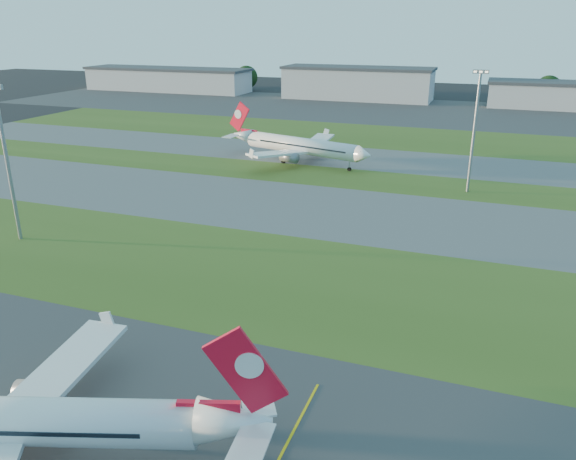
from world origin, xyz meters
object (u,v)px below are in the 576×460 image
at_px(airliner_parked, 15,422).
at_px(airliner_taxiing, 301,146).
at_px(light_mast_centre, 475,124).
at_px(light_mast_west, 6,154).

height_order(airliner_parked, airliner_taxiing, airliner_taxiing).
bearing_deg(light_mast_centre, airliner_taxiing, 163.40).
xyz_separation_m(airliner_parked, airliner_taxiing, (-12.91, 109.63, 0.35)).
bearing_deg(light_mast_west, airliner_taxiing, 68.57).
distance_m(airliner_parked, light_mast_west, 58.07).
relative_size(airliner_parked, light_mast_centre, 1.42).
bearing_deg(airliner_taxiing, light_mast_west, 84.21).
xyz_separation_m(airliner_parked, light_mast_centre, (30.08, 96.81, 10.64)).
distance_m(airliner_parked, airliner_taxiing, 110.39).
relative_size(airliner_parked, airliner_taxiing, 0.91).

